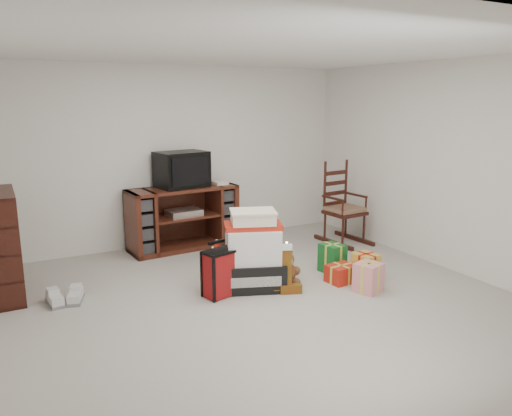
{
  "coord_description": "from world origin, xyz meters",
  "views": [
    {
      "loc": [
        -2.32,
        -4.21,
        2.05
      ],
      "look_at": [
        0.23,
        0.6,
        0.85
      ],
      "focal_mm": 35.0,
      "sensor_mm": 36.0,
      "label": 1
    }
  ],
  "objects_px": {
    "bookshelf": "(3,247)",
    "red_suitcase": "(222,272)",
    "rocking_chair": "(342,213)",
    "sneaker_pair": "(65,298)",
    "gift_cluster": "(347,269)",
    "teddy_bear": "(285,270)",
    "crt_television": "(182,169)",
    "tv_stand": "(183,218)",
    "santa_figurine": "(273,260)",
    "gift_pile": "(253,255)",
    "mrs_claus_figurine": "(217,270)"
  },
  "relations": [
    {
      "from": "bookshelf",
      "to": "gift_pile",
      "type": "bearing_deg",
      "value": -22.82
    },
    {
      "from": "tv_stand",
      "to": "gift_cluster",
      "type": "xyz_separation_m",
      "value": [
        1.2,
        -2.11,
        -0.29
      ]
    },
    {
      "from": "gift_pile",
      "to": "sneaker_pair",
      "type": "distance_m",
      "value": 1.99
    },
    {
      "from": "santa_figurine",
      "to": "sneaker_pair",
      "type": "height_order",
      "value": "santa_figurine"
    },
    {
      "from": "crt_television",
      "to": "red_suitcase",
      "type": "bearing_deg",
      "value": -107.71
    },
    {
      "from": "bookshelf",
      "to": "crt_television",
      "type": "xyz_separation_m",
      "value": [
        2.26,
        0.8,
        0.56
      ]
    },
    {
      "from": "bookshelf",
      "to": "red_suitcase",
      "type": "xyz_separation_m",
      "value": [
        2.01,
        -1.06,
        -0.29
      ]
    },
    {
      "from": "rocking_chair",
      "to": "sneaker_pair",
      "type": "height_order",
      "value": "rocking_chair"
    },
    {
      "from": "santa_figurine",
      "to": "crt_television",
      "type": "bearing_deg",
      "value": 107.61
    },
    {
      "from": "bookshelf",
      "to": "mrs_claus_figurine",
      "type": "distance_m",
      "value": 2.25
    },
    {
      "from": "gift_pile",
      "to": "rocking_chair",
      "type": "bearing_deg",
      "value": 47.48
    },
    {
      "from": "rocking_chair",
      "to": "gift_cluster",
      "type": "distance_m",
      "value": 1.66
    },
    {
      "from": "bookshelf",
      "to": "sneaker_pair",
      "type": "bearing_deg",
      "value": -44.56
    },
    {
      "from": "sneaker_pair",
      "to": "gift_cluster",
      "type": "xyz_separation_m",
      "value": [
        2.94,
        -0.83,
        0.08
      ]
    },
    {
      "from": "teddy_bear",
      "to": "santa_figurine",
      "type": "height_order",
      "value": "santa_figurine"
    },
    {
      "from": "bookshelf",
      "to": "sneaker_pair",
      "type": "relative_size",
      "value": 2.88
    },
    {
      "from": "gift_pile",
      "to": "gift_cluster",
      "type": "xyz_separation_m",
      "value": [
        1.04,
        -0.32,
        -0.24
      ]
    },
    {
      "from": "mrs_claus_figurine",
      "to": "crt_television",
      "type": "xyz_separation_m",
      "value": [
        0.2,
        1.64,
        0.89
      ]
    },
    {
      "from": "gift_cluster",
      "to": "crt_television",
      "type": "bearing_deg",
      "value": 119.04
    },
    {
      "from": "bookshelf",
      "to": "red_suitcase",
      "type": "relative_size",
      "value": 1.9
    },
    {
      "from": "sneaker_pair",
      "to": "bookshelf",
      "type": "bearing_deg",
      "value": 138.52
    },
    {
      "from": "teddy_bear",
      "to": "crt_television",
      "type": "height_order",
      "value": "crt_television"
    },
    {
      "from": "bookshelf",
      "to": "rocking_chair",
      "type": "xyz_separation_m",
      "value": [
        4.4,
        0.0,
        -0.13
      ]
    },
    {
      "from": "red_suitcase",
      "to": "santa_figurine",
      "type": "bearing_deg",
      "value": 3.33
    },
    {
      "from": "mrs_claus_figurine",
      "to": "sneaker_pair",
      "type": "xyz_separation_m",
      "value": [
        -1.55,
        0.33,
        -0.15
      ]
    },
    {
      "from": "teddy_bear",
      "to": "sneaker_pair",
      "type": "bearing_deg",
      "value": 164.82
    },
    {
      "from": "teddy_bear",
      "to": "crt_television",
      "type": "distance_m",
      "value": 2.18
    },
    {
      "from": "red_suitcase",
      "to": "mrs_claus_figurine",
      "type": "distance_m",
      "value": 0.24
    },
    {
      "from": "bookshelf",
      "to": "red_suitcase",
      "type": "height_order",
      "value": "bookshelf"
    },
    {
      "from": "rocking_chair",
      "to": "gift_cluster",
      "type": "xyz_separation_m",
      "value": [
        -0.95,
        -1.33,
        -0.28
      ]
    },
    {
      "from": "tv_stand",
      "to": "gift_pile",
      "type": "distance_m",
      "value": 1.8
    },
    {
      "from": "rocking_chair",
      "to": "santa_figurine",
      "type": "xyz_separation_m",
      "value": [
        -1.62,
        -0.81,
        -0.21
      ]
    },
    {
      "from": "tv_stand",
      "to": "bookshelf",
      "type": "bearing_deg",
      "value": -165.31
    },
    {
      "from": "bookshelf",
      "to": "crt_television",
      "type": "relative_size",
      "value": 1.54
    },
    {
      "from": "teddy_bear",
      "to": "crt_television",
      "type": "relative_size",
      "value": 0.54
    },
    {
      "from": "mrs_claus_figurine",
      "to": "red_suitcase",
      "type": "bearing_deg",
      "value": -100.78
    },
    {
      "from": "rocking_chair",
      "to": "red_suitcase",
      "type": "relative_size",
      "value": 2.06
    },
    {
      "from": "mrs_claus_figurine",
      "to": "sneaker_pair",
      "type": "bearing_deg",
      "value": 167.9
    },
    {
      "from": "bookshelf",
      "to": "santa_figurine",
      "type": "bearing_deg",
      "value": -16.29
    },
    {
      "from": "rocking_chair",
      "to": "red_suitcase",
      "type": "distance_m",
      "value": 2.61
    },
    {
      "from": "rocking_chair",
      "to": "gift_pile",
      "type": "height_order",
      "value": "rocking_chair"
    },
    {
      "from": "sneaker_pair",
      "to": "crt_television",
      "type": "xyz_separation_m",
      "value": [
        1.75,
        1.3,
        1.05
      ]
    },
    {
      "from": "bookshelf",
      "to": "crt_television",
      "type": "distance_m",
      "value": 2.46
    },
    {
      "from": "tv_stand",
      "to": "red_suitcase",
      "type": "relative_size",
      "value": 2.61
    },
    {
      "from": "mrs_claus_figurine",
      "to": "gift_cluster",
      "type": "xyz_separation_m",
      "value": [
        1.39,
        -0.5,
        -0.07
      ]
    },
    {
      "from": "tv_stand",
      "to": "santa_figurine",
      "type": "height_order",
      "value": "tv_stand"
    },
    {
      "from": "tv_stand",
      "to": "rocking_chair",
      "type": "xyz_separation_m",
      "value": [
        2.15,
        -0.78,
        -0.01
      ]
    },
    {
      "from": "bookshelf",
      "to": "rocking_chair",
      "type": "relative_size",
      "value": 0.92
    },
    {
      "from": "sneaker_pair",
      "to": "gift_cluster",
      "type": "bearing_deg",
      "value": -12.72
    },
    {
      "from": "gift_pile",
      "to": "mrs_claus_figurine",
      "type": "bearing_deg",
      "value": 173.12
    }
  ]
}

